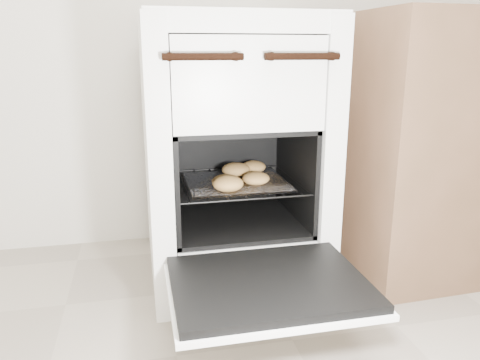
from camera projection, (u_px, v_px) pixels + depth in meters
The scene contains 6 objects.
stove at pixel (231, 156), 1.66m from camera, with size 0.59×0.66×0.91m.
oven_door at pixel (269, 285), 1.26m from camera, with size 0.53×0.42×0.04m.
oven_rack at pixel (235, 182), 1.62m from camera, with size 0.43×0.42×0.01m.
foil_sheet at pixel (236, 182), 1.60m from camera, with size 0.34×0.30×0.01m, color white.
baked_rolls at pixel (239, 176), 1.58m from camera, with size 0.23×0.31×0.05m.
counter at pixel (458, 141), 1.81m from camera, with size 0.93×0.62×0.93m, color brown.
Camera 1 is at (-0.40, -0.42, 0.81)m, focal length 35.00 mm.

